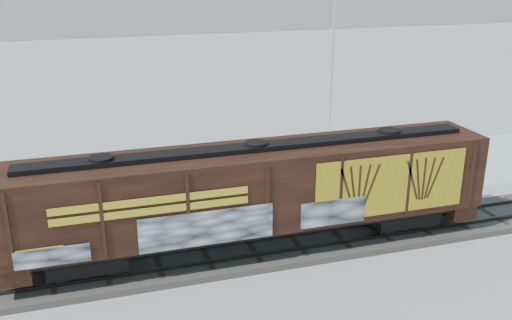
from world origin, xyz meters
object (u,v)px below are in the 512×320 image
object	(u,v)px
hopper_railcar	(256,190)
car_dark	(392,159)
car_silver	(141,179)
car_white	(280,168)
flagpole	(333,79)

from	to	relation	value
hopper_railcar	car_dark	world-z (taller)	hopper_railcar
hopper_railcar	car_silver	bearing A→B (deg)	115.38
car_silver	car_white	size ratio (longest dim) A/B	1.12
car_silver	car_white	bearing A→B (deg)	-75.77
car_dark	flagpole	bearing A→B (deg)	31.51
hopper_railcar	car_silver	size ratio (longest dim) A/B	4.46
flagpole	car_dark	distance (m)	6.89
car_silver	car_dark	size ratio (longest dim) A/B	1.05
hopper_railcar	car_dark	size ratio (longest dim) A/B	4.68
car_silver	hopper_railcar	bearing A→B (deg)	-138.26
car_silver	car_dark	xyz separation A→B (m)	(14.74, -0.69, -0.14)
hopper_railcar	car_silver	xyz separation A→B (m)	(-3.90, 8.22, -2.14)
flagpole	car_white	bearing A→B (deg)	-136.91
car_white	car_silver	bearing A→B (deg)	63.93
hopper_railcar	car_silver	world-z (taller)	hopper_railcar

